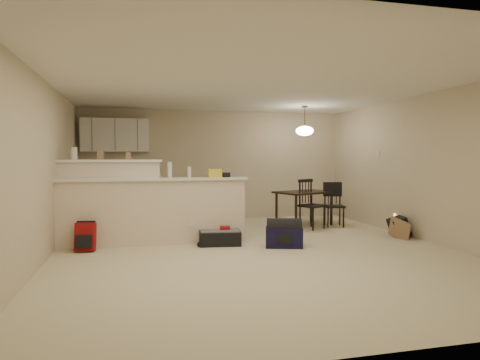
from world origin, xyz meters
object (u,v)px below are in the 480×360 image
object	(u,v)px
red_backpack	(85,237)
navy_duffel	(284,237)
pendant_lamp	(305,130)
black_daypack	(399,227)
suitcase	(220,238)
dining_chair_near	(312,204)
dining_chair_far	(334,205)
dining_table	(304,195)

from	to	relation	value
red_backpack	navy_duffel	world-z (taller)	red_backpack
pendant_lamp	black_daypack	size ratio (longest dim) A/B	1.66
suitcase	black_daypack	xyz separation A→B (m)	(3.31, 0.00, 0.05)
dining_chair_near	dining_chair_far	world-z (taller)	dining_chair_near
dining_chair_far	red_backpack	size ratio (longest dim) A/B	2.07
pendant_lamp	black_daypack	bearing A→B (deg)	-52.46
suitcase	dining_chair_near	bearing A→B (deg)	34.38
dining_chair_near	suitcase	distance (m)	2.39
dining_table	suitcase	xyz separation A→B (m)	(-2.11, -1.57, -0.52)
dining_table	pendant_lamp	distance (m)	1.36
pendant_lamp	black_daypack	distance (m)	2.69
dining_chair_near	suitcase	xyz separation A→B (m)	(-2.09, -1.10, -0.38)
suitcase	pendant_lamp	bearing A→B (deg)	43.30
navy_duffel	black_daypack	size ratio (longest dim) A/B	1.54
dining_table	navy_duffel	size ratio (longest dim) A/B	2.32
suitcase	red_backpack	xyz separation A→B (m)	(-2.08, 0.00, 0.10)
dining_chair_far	suitcase	bearing A→B (deg)	-142.16
black_daypack	red_backpack	bearing A→B (deg)	103.34
dining_chair_far	dining_chair_near	bearing A→B (deg)	-151.43
dining_table	navy_duffel	xyz separation A→B (m)	(-1.15, -2.00, -0.47)
red_backpack	navy_duffel	distance (m)	3.07
red_backpack	black_daypack	distance (m)	5.39
red_backpack	black_daypack	xyz separation A→B (m)	(5.39, 0.00, -0.05)
dining_chair_far	black_daypack	world-z (taller)	dining_chair_far
pendant_lamp	dining_chair_far	xyz separation A→B (m)	(0.54, -0.31, -1.54)
dining_table	dining_chair_far	distance (m)	0.65
suitcase	black_daypack	size ratio (longest dim) A/B	1.78
navy_duffel	black_daypack	world-z (taller)	black_daypack
navy_duffel	black_daypack	bearing A→B (deg)	27.19
dining_table	suitcase	world-z (taller)	dining_table
dining_chair_far	dining_table	bearing A→B (deg)	162.62
dining_chair_far	red_backpack	world-z (taller)	dining_chair_far
black_daypack	dining_table	bearing A→B (deg)	50.89
dining_chair_far	navy_duffel	bearing A→B (deg)	-122.62
red_backpack	black_daypack	size ratio (longest dim) A/B	1.15
pendant_lamp	suitcase	bearing A→B (deg)	-143.43
dining_chair_near	navy_duffel	distance (m)	1.93
dining_table	suitcase	bearing A→B (deg)	-164.01
pendant_lamp	navy_duffel	distance (m)	2.94
dining_table	pendant_lamp	xyz separation A→B (m)	(-0.00, -0.00, 1.36)
navy_duffel	red_backpack	bearing A→B (deg)	-171.20
dining_chair_near	black_daypack	xyz separation A→B (m)	(1.22, -1.10, -0.33)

